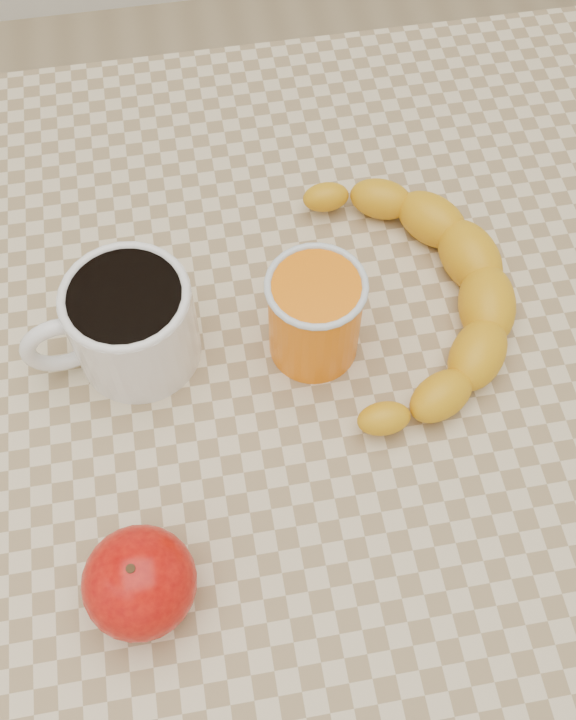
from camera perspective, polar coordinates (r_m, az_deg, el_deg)
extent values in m
plane|color=tan|center=(1.37, 0.00, -15.88)|extent=(3.00, 3.00, 0.00)
cube|color=beige|center=(0.68, 0.00, -1.64)|extent=(0.80, 0.80, 0.04)
cube|color=olive|center=(0.73, 0.00, -3.46)|extent=(0.74, 0.74, 0.06)
cylinder|color=olive|center=(1.22, -19.42, 2.22)|extent=(0.05, 0.05, 0.71)
cylinder|color=olive|center=(1.25, 13.32, 6.96)|extent=(0.05, 0.05, 0.71)
cylinder|color=white|center=(0.65, -10.95, 2.49)|extent=(0.12, 0.12, 0.08)
cylinder|color=black|center=(0.62, -11.53, 4.32)|extent=(0.09, 0.09, 0.01)
torus|color=white|center=(0.62, -11.59, 4.51)|extent=(0.10, 0.10, 0.01)
torus|color=white|center=(0.65, -15.83, 1.02)|extent=(0.07, 0.02, 0.06)
cylinder|color=orange|center=(0.64, 1.91, 3.05)|extent=(0.07, 0.07, 0.09)
torus|color=silver|center=(0.60, 2.03, 5.33)|extent=(0.08, 0.08, 0.01)
ellipsoid|color=#930405|center=(0.57, -10.50, -15.29)|extent=(0.08, 0.08, 0.07)
cylinder|color=#382311|center=(0.54, -11.03, -14.50)|extent=(0.01, 0.01, 0.01)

